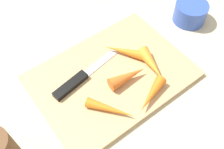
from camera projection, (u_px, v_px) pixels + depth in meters
The scene contains 9 objects.
ground_plane at pixel (112, 77), 0.63m from camera, with size 1.40×1.40×0.00m, color #C6B793.
cutting_board at pixel (112, 76), 0.62m from camera, with size 0.36×0.26×0.01m, color tan.
knife at pixel (75, 82), 0.60m from camera, with size 0.20×0.05×0.01m.
carrot_short at pixel (128, 77), 0.60m from camera, with size 0.03×0.03×0.09m, color orange.
carrot_medium at pixel (152, 94), 0.57m from camera, with size 0.03×0.03×0.09m, color orange.
carrot_long at pixel (125, 51), 0.64m from camera, with size 0.02×0.02×0.10m, color orange.
carrot_longest at pixel (110, 109), 0.56m from camera, with size 0.02×0.02×0.11m, color orange.
carrot_shortest at pixel (152, 64), 0.62m from camera, with size 0.03×0.03×0.09m, color orange.
small_bowl at pixel (190, 12), 0.72m from camera, with size 0.09×0.09×0.05m, color #3351B2.
Camera 1 is at (0.21, 0.28, 0.52)m, focal length 42.07 mm.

